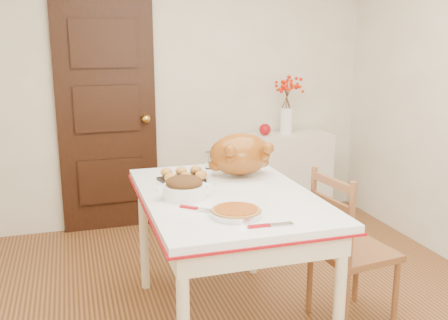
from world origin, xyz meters
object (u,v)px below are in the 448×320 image
object	(u,v)px
pumpkin_pie	(236,211)
turkey_platter	(240,157)
kitchen_table	(226,260)
chair_oak	(354,248)
sideboard	(286,176)

from	to	relation	value
pumpkin_pie	turkey_platter	bearing A→B (deg)	69.63
kitchen_table	pumpkin_pie	world-z (taller)	pumpkin_pie
chair_oak	turkey_platter	xyz separation A→B (m)	(-0.58, 0.43, 0.50)
pumpkin_pie	sideboard	bearing A→B (deg)	59.90
pumpkin_pie	kitchen_table	bearing A→B (deg)	79.56
chair_oak	turkey_platter	distance (m)	0.88
chair_oak	turkey_platter	size ratio (longest dim) A/B	2.12
turkey_platter	pumpkin_pie	distance (m)	0.70
kitchen_table	turkey_platter	bearing A→B (deg)	56.76
sideboard	turkey_platter	world-z (taller)	turkey_platter
chair_oak	sideboard	bearing A→B (deg)	-19.10
turkey_platter	chair_oak	bearing A→B (deg)	-54.51
kitchen_table	chair_oak	xyz separation A→B (m)	(0.74, -0.17, 0.06)
chair_oak	pumpkin_pie	distance (m)	0.93
sideboard	kitchen_table	bearing A→B (deg)	-123.87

